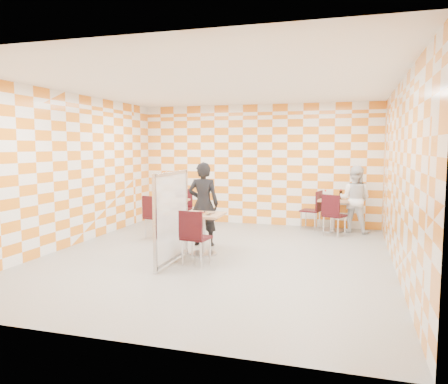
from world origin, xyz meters
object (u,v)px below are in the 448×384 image
chair_empty_near (154,214)px  soda_bottle (341,195)px  chair_main_front (194,233)px  chair_second_front (333,212)px  empty_table (171,210)px  man_white (355,199)px  chair_second_side (314,207)px  main_table (203,227)px  chair_empty_far (183,205)px  sport_bottle (325,194)px  second_table (334,209)px  partition (172,217)px  man_dark (203,204)px

chair_empty_near → soda_bottle: bearing=27.9°
chair_main_front → chair_second_front: same height
chair_main_front → empty_table: bearing=120.7°
man_white → chair_second_side: bearing=11.5°
main_table → soda_bottle: 3.80m
man_white → empty_table: bearing=30.6°
chair_second_front → man_white: bearing=54.2°
main_table → chair_second_side: size_ratio=0.81×
chair_empty_far → sport_bottle: 3.42m
main_table → chair_main_front: bearing=-82.3°
second_table → chair_second_side: chair_second_side is taller
chair_second_front → man_white: man_white is taller
partition → chair_second_side: bearing=60.9°
chair_main_front → man_white: man_white is taller
chair_second_front → chair_second_side: 0.81m
chair_empty_near → chair_empty_far: size_ratio=1.00×
chair_empty_near → sport_bottle: 4.03m
main_table → chair_empty_near: 1.74m
man_dark → sport_bottle: size_ratio=8.29×
soda_bottle → man_white: bearing=-10.5°
sport_bottle → soda_bottle: 0.37m
sport_bottle → main_table: bearing=-122.8°
second_table → chair_main_front: (-2.08, -3.69, 0.04)m
second_table → chair_empty_near: (-3.63, -1.95, 0.04)m
chair_empty_near → chair_empty_far: (0.08, 1.46, 0.00)m
second_table → sport_bottle: size_ratio=3.75×
second_table → chair_main_front: bearing=-119.4°
man_dark → man_white: man_dark is taller
empty_table → chair_empty_near: size_ratio=0.81×
second_table → chair_empty_near: chair_empty_near is taller
main_table → empty_table: same height
man_white → sport_bottle: size_ratio=7.64×
main_table → sport_bottle: sport_bottle is taller
chair_second_side → chair_empty_near: same height
man_dark → soda_bottle: man_dark is taller
chair_empty_near → sport_bottle: sport_bottle is taller
chair_second_side → partition: partition is taller
main_table → chair_empty_near: chair_empty_near is taller
sport_bottle → second_table: bearing=-36.7°
sport_bottle → soda_bottle: bearing=-14.6°
empty_table → man_dark: (1.15, -1.04, 0.32)m
chair_second_front → sport_bottle: 0.86m
chair_second_side → partition: (-2.05, -3.69, 0.25)m
sport_bottle → chair_empty_far: bearing=-169.2°
main_table → sport_bottle: size_ratio=3.75×
chair_second_side → man_white: (0.90, -0.04, 0.22)m
main_table → sport_bottle: (1.98, 3.08, 0.33)m
chair_second_side → partition: bearing=-119.1°
empty_table → partition: partition is taller
main_table → chair_empty_near: bearing=145.9°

